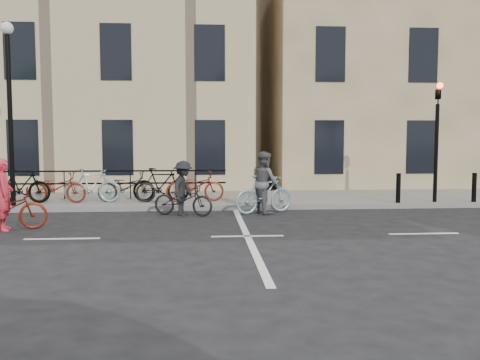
{
  "coord_description": "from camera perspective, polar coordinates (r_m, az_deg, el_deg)",
  "views": [
    {
      "loc": [
        -1.02,
        -11.56,
        2.26
      ],
      "look_at": [
        -0.04,
        1.7,
        1.1
      ],
      "focal_mm": 40.0,
      "sensor_mm": 36.0,
      "label": 1
    }
  ],
  "objects": [
    {
      "name": "ground",
      "position": [
        11.83,
        0.79,
        -6.03
      ],
      "size": [
        120.0,
        120.0,
        0.0
      ],
      "primitive_type": "plane",
      "color": "black",
      "rests_on": "ground"
    },
    {
      "name": "sidewalk",
      "position": [
        17.95,
        -13.76,
        -2.15
      ],
      "size": [
        46.0,
        4.0,
        0.15
      ],
      "primitive_type": "cube",
      "color": "slate",
      "rests_on": "ground"
    },
    {
      "name": "building_east",
      "position": [
        26.81,
        18.26,
        13.09
      ],
      "size": [
        14.0,
        10.0,
        12.0
      ],
      "primitive_type": "cube",
      "color": "#9E895F",
      "rests_on": "sidewalk"
    },
    {
      "name": "building_west",
      "position": [
        25.99,
        -22.51,
        11.0
      ],
      "size": [
        20.0,
        10.0,
        10.0
      ],
      "primitive_type": "cube",
      "color": "tan",
      "rests_on": "sidewalk"
    },
    {
      "name": "traffic_light",
      "position": [
        17.47,
        20.28,
        5.31
      ],
      "size": [
        0.18,
        0.3,
        3.9
      ],
      "color": "black",
      "rests_on": "sidewalk"
    },
    {
      "name": "lamp_post",
      "position": [
        16.92,
        -23.4,
        8.74
      ],
      "size": [
        0.36,
        0.36,
        5.28
      ],
      "color": "black",
      "rests_on": "sidewalk"
    },
    {
      "name": "bollard_east",
      "position": [
        17.0,
        16.53,
        -0.82
      ],
      "size": [
        0.14,
        0.14,
        0.9
      ],
      "primitive_type": "cylinder",
      "color": "black",
      "rests_on": "sidewalk"
    },
    {
      "name": "bollard_west",
      "position": [
        17.99,
        23.7,
        -0.73
      ],
      "size": [
        0.14,
        0.14,
        0.9
      ],
      "primitive_type": "cylinder",
      "color": "black",
      "rests_on": "sidewalk"
    },
    {
      "name": "parked_bikes",
      "position": [
        17.01,
        -15.5,
        -0.65
      ],
      "size": [
        8.3,
        1.23,
        1.05
      ],
      "color": "black",
      "rests_on": "sidewalk"
    },
    {
      "name": "cyclist_pink",
      "position": [
        13.62,
        -23.84,
        -2.51
      ],
      "size": [
        2.0,
        1.14,
        1.69
      ],
      "rotation": [
        0.0,
        0.0,
        1.84
      ],
      "color": "maroon",
      "rests_on": "ground"
    },
    {
      "name": "cyclist_grey",
      "position": [
        15.12,
        2.63,
        -0.89
      ],
      "size": [
        1.88,
        1.19,
        1.76
      ],
      "rotation": [
        0.0,
        0.0,
        1.97
      ],
      "color": "#86ABB0",
      "rests_on": "ground"
    },
    {
      "name": "cyclist_dark",
      "position": [
        14.78,
        -6.07,
        -1.51
      ],
      "size": [
        1.8,
        1.14,
        1.51
      ],
      "rotation": [
        0.0,
        0.0,
        1.22
      ],
      "color": "black",
      "rests_on": "ground"
    }
  ]
}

